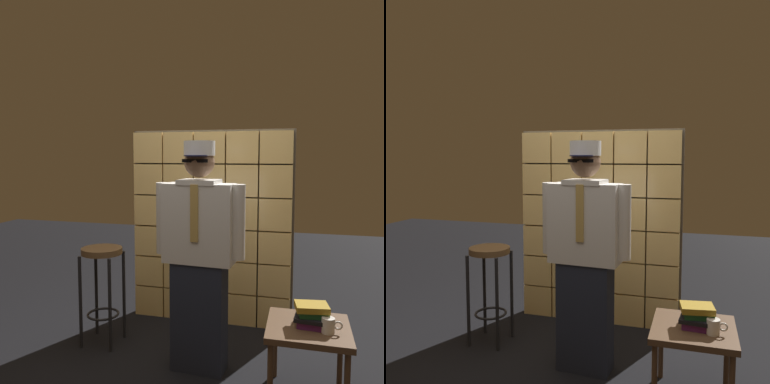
# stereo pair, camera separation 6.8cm
# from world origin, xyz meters

# --- Properties ---
(glass_block_wall) EXTENTS (1.54, 0.10, 1.84)m
(glass_block_wall) POSITION_xyz_m (0.00, 1.21, 0.90)
(glass_block_wall) COLOR #F2C672
(glass_block_wall) RESTS_ON ground
(standing_person) EXTENTS (0.67, 0.30, 1.68)m
(standing_person) POSITION_xyz_m (0.12, 0.32, 0.88)
(standing_person) COLOR #1E2333
(standing_person) RESTS_ON ground
(bar_stool) EXTENTS (0.34, 0.34, 0.81)m
(bar_stool) POSITION_xyz_m (-0.77, 0.53, 0.61)
(bar_stool) COLOR brown
(bar_stool) RESTS_ON ground
(side_table) EXTENTS (0.52, 0.52, 0.49)m
(side_table) POSITION_xyz_m (0.89, 0.15, 0.43)
(side_table) COLOR #513823
(side_table) RESTS_ON ground
(book_stack) EXTENTS (0.24, 0.20, 0.14)m
(book_stack) POSITION_xyz_m (0.91, 0.15, 0.56)
(book_stack) COLOR #591E66
(book_stack) RESTS_ON side_table
(coffee_mug) EXTENTS (0.13, 0.08, 0.09)m
(coffee_mug) POSITION_xyz_m (1.01, 0.07, 0.54)
(coffee_mug) COLOR silver
(coffee_mug) RESTS_ON side_table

